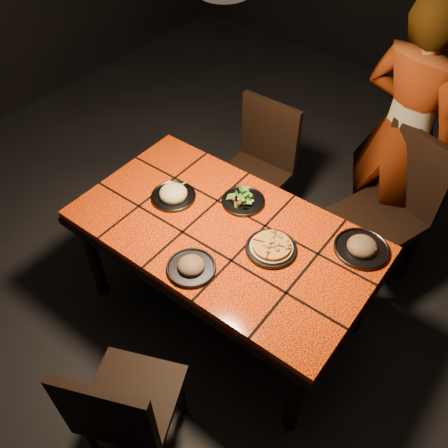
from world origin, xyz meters
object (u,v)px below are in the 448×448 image
Objects in this scene: chair_near at (122,408)px; chair_far_right at (393,202)px; dining_table at (224,239)px; diner at (403,135)px; plate_pizza at (271,247)px; plate_pasta at (173,195)px; chair_far_left at (260,161)px.

chair_near is 0.89× the size of chair_far_right.
dining_table is 1.77× the size of chair_near.
chair_near is 1.92m from chair_far_right.
diner is (0.47, 1.16, 0.22)m from dining_table.
plate_pizza is 1.10× the size of plate_pasta.
diner is (0.30, 2.12, 0.37)m from chair_near.
chair_far_left is (-0.48, 1.75, 0.02)m from chair_near.
diner is (-0.12, 0.24, 0.30)m from chair_far_right.
plate_pizza is (-0.31, -0.89, 0.18)m from chair_far_right.
chair_near is 1.82m from chair_far_left.
chair_far_right is 3.70× the size of plate_pizza.
chair_far_right reaches higher than chair_far_left.
diner is at bearing 80.43° from plate_pizza.
diner is 1.15m from plate_pizza.
chair_near reaches higher than plate_pasta.
plate_pasta is at bearing -83.88° from chair_near.
chair_far_left is 3.78× the size of plate_pasta.
chair_near is 1.15m from plate_pasta.
chair_far_left is (-0.31, 0.80, -0.12)m from dining_table.
chair_far_right reaches higher than plate_pasta.
chair_far_left reaches higher than plate_pizza.
diner is 6.42× the size of plate_pizza.
diner reaches higher than chair_far_left.
dining_table is at bearing -102.92° from chair_near.
chair_near is at bearing -79.80° from dining_table.
chair_far_right is (0.59, 0.92, -0.08)m from dining_table.
chair_near is (0.17, -0.95, -0.15)m from dining_table.
plate_pizza is 0.65m from plate_pasta.
chair_near is at bearing -75.03° from chair_far_left.
plate_pasta is (-0.84, -1.14, -0.12)m from diner.
dining_table is 5.82× the size of plate_pizza.
chair_far_right is (0.42, 1.88, 0.07)m from chair_near.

